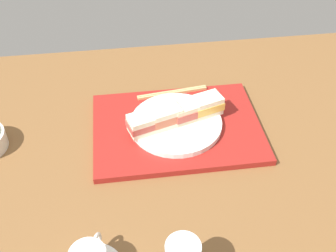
{
  "coord_description": "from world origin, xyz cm",
  "views": [
    {
      "loc": [
        17.03,
        70.09,
        72.55
      ],
      "look_at": [
        7.0,
        -3.71,
        5.0
      ],
      "focal_mm": 43.55,
      "sensor_mm": 36.0,
      "label": 1
    }
  ],
  "objects_px": {
    "sandwich_plate": "(176,123)",
    "sandwich_nearmost": "(207,105)",
    "chopsticks_pair": "(172,93)",
    "sandwich_inner_near": "(186,111)",
    "sandwich_inner_far": "(166,117)",
    "sandwich_farmost": "(144,124)"
  },
  "relations": [
    {
      "from": "sandwich_plate",
      "to": "sandwich_nearmost",
      "type": "bearing_deg",
      "value": -163.8
    },
    {
      "from": "sandwich_plate",
      "to": "chopsticks_pair",
      "type": "bearing_deg",
      "value": -94.11
    },
    {
      "from": "sandwich_nearmost",
      "to": "chopsticks_pair",
      "type": "distance_m",
      "value": 0.14
    },
    {
      "from": "sandwich_nearmost",
      "to": "sandwich_inner_near",
      "type": "bearing_deg",
      "value": 16.2
    },
    {
      "from": "sandwich_nearmost",
      "to": "sandwich_inner_far",
      "type": "xyz_separation_m",
      "value": [
        0.11,
        0.03,
        0.0
      ]
    },
    {
      "from": "sandwich_inner_far",
      "to": "sandwich_farmost",
      "type": "bearing_deg",
      "value": 16.2
    },
    {
      "from": "sandwich_inner_near",
      "to": "chopsticks_pair",
      "type": "distance_m",
      "value": 0.13
    },
    {
      "from": "sandwich_plate",
      "to": "sandwich_farmost",
      "type": "xyz_separation_m",
      "value": [
        0.08,
        0.02,
        0.03
      ]
    },
    {
      "from": "sandwich_farmost",
      "to": "chopsticks_pair",
      "type": "xyz_separation_m",
      "value": [
        -0.09,
        -0.16,
        -0.03
      ]
    },
    {
      "from": "sandwich_nearmost",
      "to": "chopsticks_pair",
      "type": "height_order",
      "value": "sandwich_nearmost"
    },
    {
      "from": "sandwich_plate",
      "to": "sandwich_inner_near",
      "type": "bearing_deg",
      "value": -163.8
    },
    {
      "from": "sandwich_inner_far",
      "to": "sandwich_inner_near",
      "type": "bearing_deg",
      "value": -163.8
    },
    {
      "from": "sandwich_farmost",
      "to": "chopsticks_pair",
      "type": "distance_m",
      "value": 0.19
    },
    {
      "from": "sandwich_plate",
      "to": "sandwich_inner_near",
      "type": "relative_size",
      "value": 2.67
    },
    {
      "from": "sandwich_plate",
      "to": "sandwich_nearmost",
      "type": "distance_m",
      "value": 0.09
    },
    {
      "from": "sandwich_inner_far",
      "to": "sandwich_farmost",
      "type": "height_order",
      "value": "sandwich_inner_far"
    },
    {
      "from": "sandwich_plate",
      "to": "chopsticks_pair",
      "type": "distance_m",
      "value": 0.14
    },
    {
      "from": "sandwich_nearmost",
      "to": "chopsticks_pair",
      "type": "bearing_deg",
      "value": -56.12
    },
    {
      "from": "sandwich_inner_near",
      "to": "chopsticks_pair",
      "type": "relative_size",
      "value": 0.44
    },
    {
      "from": "sandwich_farmost",
      "to": "chopsticks_pair",
      "type": "relative_size",
      "value": 0.45
    },
    {
      "from": "sandwich_inner_near",
      "to": "sandwich_inner_far",
      "type": "height_order",
      "value": "sandwich_inner_far"
    },
    {
      "from": "sandwich_inner_near",
      "to": "sandwich_farmost",
      "type": "distance_m",
      "value": 0.12
    }
  ]
}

